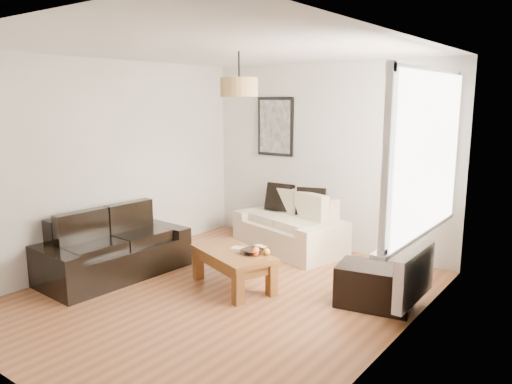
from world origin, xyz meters
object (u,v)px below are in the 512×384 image
Objects in this scene: loveseat_cream at (290,224)px; sofa_leather at (114,245)px; coffee_table at (233,269)px; ottoman at (375,286)px.

sofa_leather is (-1.14, -2.12, -0.01)m from loveseat_cream.
ottoman is at bearing 17.36° from coffee_table.
ottoman is (2.88, 1.04, -0.16)m from sofa_leather.
sofa_leather is 1.50m from coffee_table.
ottoman is at bearing -17.25° from loveseat_cream.
coffee_table is at bearing -64.78° from sofa_leather.
ottoman is at bearing -67.33° from sofa_leather.
loveseat_cream is 1.51× the size of coffee_table.
loveseat_cream reaches higher than coffee_table.
coffee_table is 1.37× the size of ottoman.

